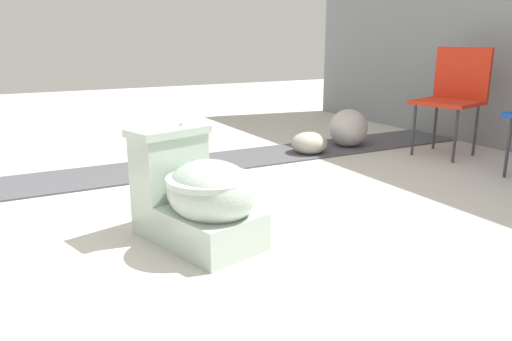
# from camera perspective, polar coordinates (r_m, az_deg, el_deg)

# --- Properties ---
(ground_plane) EXTENTS (14.00, 14.00, 0.00)m
(ground_plane) POSITION_cam_1_polar(r_m,az_deg,el_deg) (2.53, -3.89, -6.13)
(ground_plane) COLOR beige
(gravel_strip) EXTENTS (0.56, 8.00, 0.01)m
(gravel_strip) POSITION_cam_1_polar(r_m,az_deg,el_deg) (3.76, -4.35, 1.03)
(gravel_strip) COLOR #4C4C51
(gravel_strip) RESTS_ON ground
(toilet) EXTENTS (0.71, 0.53, 0.52)m
(toilet) POSITION_cam_1_polar(r_m,az_deg,el_deg) (2.27, -6.65, -2.89)
(toilet) COLOR #B2C6B7
(toilet) RESTS_ON ground
(folding_chair_left) EXTENTS (0.54, 0.54, 0.83)m
(folding_chair_left) POSITION_cam_1_polar(r_m,az_deg,el_deg) (4.25, 21.75, 8.58)
(folding_chair_left) COLOR red
(folding_chair_left) RESTS_ON ground
(boulder_near) EXTENTS (0.52, 0.50, 0.32)m
(boulder_near) POSITION_cam_1_polar(r_m,az_deg,el_deg) (4.34, 10.52, 4.79)
(boulder_near) COLOR #B7B2AD
(boulder_near) RESTS_ON ground
(boulder_far) EXTENTS (0.41, 0.41, 0.18)m
(boulder_far) POSITION_cam_1_polar(r_m,az_deg,el_deg) (4.02, 6.11, 3.13)
(boulder_far) COLOR #ADA899
(boulder_far) RESTS_ON ground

